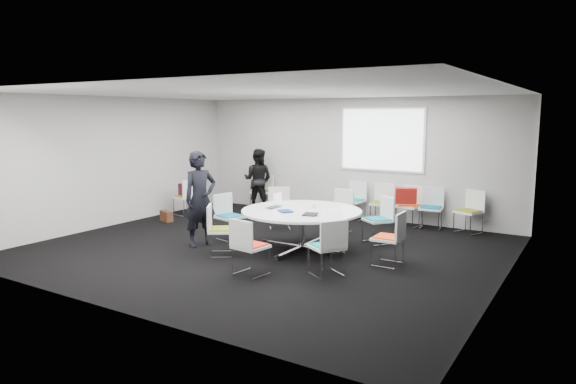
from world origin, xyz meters
The scene contains 31 objects.
room_shell centered at (0.09, 0.00, 1.40)m, with size 8.08×7.08×2.88m.
conference_table centered at (0.59, 0.23, 0.53)m, with size 2.14×2.14×0.73m.
projection_screen centered at (0.80, 3.46, 1.85)m, with size 1.90×0.03×1.35m, color white.
chair_ring_a centered at (2.26, 0.13, 0.28)m, with size 0.46×0.47×0.88m.
chair_ring_b centered at (1.58, 1.40, 0.28)m, with size 0.64×0.63×0.88m.
chair_ring_c centered at (0.54, 1.84, 0.28)m, with size 0.51×0.50×0.88m.
chair_ring_d centered at (-0.65, 1.45, 0.28)m, with size 0.64×0.64×0.88m.
chair_ring_e centered at (-1.01, 0.18, 0.28)m, with size 0.54×0.55×0.88m.
chair_ring_f centered at (-0.41, -0.81, 0.28)m, with size 0.63×0.63×0.88m.
chair_ring_g centered at (0.67, -1.46, 0.28)m, with size 0.52×0.51×0.88m.
chair_ring_h centered at (1.68, -0.87, 0.28)m, with size 0.63×0.63×0.88m.
chair_back_a centered at (0.28, 3.17, 0.28)m, with size 0.48×0.47×0.88m.
chair_back_b centered at (0.96, 3.17, 0.28)m, with size 0.50×0.49×0.88m.
chair_back_c centered at (1.59, 3.17, 0.28)m, with size 0.53×0.52×0.88m.
chair_back_d centered at (2.07, 3.15, 0.28)m, with size 0.51×0.50×0.88m.
chair_back_e centered at (2.85, 3.16, 0.28)m, with size 0.60×0.59×0.88m.
chair_spare_left centered at (-3.40, 1.54, 0.28)m, with size 0.52×0.53×0.88m.
chair_person_back centered at (-2.30, 3.17, 0.28)m, with size 0.49×0.48×0.88m.
person_main centered at (-1.15, -0.49, 0.88)m, with size 0.64×0.42×1.76m, color black.
person_back centered at (-2.30, 3.00, 0.78)m, with size 0.76×0.59×1.56m, color black.
laptop centered at (0.11, 0.14, 0.74)m, with size 0.36×0.23×0.03m, color #333338.
laptop_lid centered at (-0.01, 0.36, 0.86)m, with size 0.30×0.02×0.22m, color silver.
notebook_black centered at (0.94, -0.09, 0.74)m, with size 0.22×0.30×0.02m, color black.
tablet_folio centered at (0.44, -0.08, 0.74)m, with size 0.26×0.20×0.03m, color navy.
papers_right centered at (1.09, 0.44, 0.73)m, with size 0.30×0.21×0.00m, color silver.
papers_front centered at (1.18, 0.24, 0.73)m, with size 0.30×0.21×0.00m, color silver.
cup centered at (0.69, 0.46, 0.78)m, with size 0.08×0.08×0.09m, color white.
phone centered at (1.05, -0.15, 0.73)m, with size 0.14×0.07×0.01m, color black.
maroon_bag centered at (-3.42, 1.54, 0.62)m, with size 0.40×0.14×0.28m, color #411127.
brown_bag centered at (-3.29, 0.77, 0.12)m, with size 0.36×0.16×0.24m, color #432415.
red_jacket centered at (1.59, 2.94, 0.70)m, with size 0.44×0.10×0.35m, color #AB1A15.
Camera 1 is at (5.10, -7.55, 2.41)m, focal length 32.00 mm.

